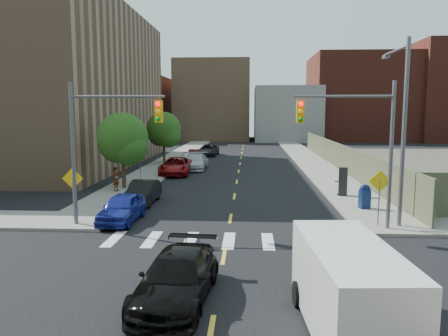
# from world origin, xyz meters

# --- Properties ---
(ground) EXTENTS (160.00, 160.00, 0.00)m
(ground) POSITION_xyz_m (0.00, 0.00, 0.00)
(ground) COLOR black
(ground) RESTS_ON ground
(sidewalk_nw) EXTENTS (3.50, 73.00, 0.15)m
(sidewalk_nw) POSITION_xyz_m (-7.75, 41.50, 0.07)
(sidewalk_nw) COLOR gray
(sidewalk_nw) RESTS_ON ground
(sidewalk_ne) EXTENTS (3.50, 73.00, 0.15)m
(sidewalk_ne) POSITION_xyz_m (7.75, 41.50, 0.07)
(sidewalk_ne) COLOR gray
(sidewalk_ne) RESTS_ON ground
(fence_north) EXTENTS (0.12, 44.00, 2.50)m
(fence_north) POSITION_xyz_m (9.60, 28.00, 1.25)
(fence_north) COLOR #525B40
(fence_north) RESTS_ON ground
(building_nw) EXTENTS (22.00, 30.00, 16.00)m
(building_nw) POSITION_xyz_m (-22.00, 30.00, 8.00)
(building_nw) COLOR #8C6B4C
(building_nw) RESTS_ON ground
(bg_bldg_west) EXTENTS (14.00, 18.00, 12.00)m
(bg_bldg_west) POSITION_xyz_m (-22.00, 70.00, 6.00)
(bg_bldg_west) COLOR #592319
(bg_bldg_west) RESTS_ON ground
(bg_bldg_midwest) EXTENTS (14.00, 16.00, 15.00)m
(bg_bldg_midwest) POSITION_xyz_m (-6.00, 72.00, 7.50)
(bg_bldg_midwest) COLOR #8C6B4C
(bg_bldg_midwest) RESTS_ON ground
(bg_bldg_center) EXTENTS (12.00, 16.00, 10.00)m
(bg_bldg_center) POSITION_xyz_m (8.00, 70.00, 5.00)
(bg_bldg_center) COLOR gray
(bg_bldg_center) RESTS_ON ground
(bg_bldg_east) EXTENTS (18.00, 18.00, 16.00)m
(bg_bldg_east) POSITION_xyz_m (22.00, 72.00, 8.00)
(bg_bldg_east) COLOR #592319
(bg_bldg_east) RESTS_ON ground
(signal_nw) EXTENTS (4.59, 0.30, 7.00)m
(signal_nw) POSITION_xyz_m (-5.98, 6.00, 4.53)
(signal_nw) COLOR #59595E
(signal_nw) RESTS_ON ground
(signal_ne) EXTENTS (4.59, 0.30, 7.00)m
(signal_ne) POSITION_xyz_m (5.98, 6.00, 4.53)
(signal_ne) COLOR #59595E
(signal_ne) RESTS_ON ground
(streetlight_ne) EXTENTS (0.25, 3.70, 9.00)m
(streetlight_ne) POSITION_xyz_m (8.20, 6.90, 5.22)
(streetlight_ne) COLOR #59595E
(streetlight_ne) RESTS_ON ground
(warn_sign_nw) EXTENTS (1.06, 0.06, 2.83)m
(warn_sign_nw) POSITION_xyz_m (-7.80, 6.50, 1.99)
(warn_sign_nw) COLOR #59595E
(warn_sign_nw) RESTS_ON ground
(warn_sign_ne) EXTENTS (1.06, 0.06, 2.83)m
(warn_sign_ne) POSITION_xyz_m (7.20, 6.50, 1.99)
(warn_sign_ne) COLOR #59595E
(warn_sign_ne) RESTS_ON ground
(warn_sign_midwest) EXTENTS (1.06, 0.06, 2.83)m
(warn_sign_midwest) POSITION_xyz_m (-7.80, 20.00, 1.99)
(warn_sign_midwest) COLOR #59595E
(warn_sign_midwest) RESTS_ON ground
(tree_west_near) EXTENTS (3.66, 3.64, 5.52)m
(tree_west_near) POSITION_xyz_m (-8.00, 16.05, 3.48)
(tree_west_near) COLOR #332114
(tree_west_near) RESTS_ON ground
(tree_west_far) EXTENTS (3.66, 3.64, 5.52)m
(tree_west_far) POSITION_xyz_m (-8.00, 31.05, 3.48)
(tree_west_far) COLOR #332114
(tree_west_far) RESTS_ON ground
(parked_car_blue) EXTENTS (1.80, 4.26, 1.44)m
(parked_car_blue) POSITION_xyz_m (-5.50, 7.00, 0.72)
(parked_car_blue) COLOR navy
(parked_car_blue) RESTS_ON ground
(parked_car_black) EXTENTS (1.53, 4.24, 1.39)m
(parked_car_black) POSITION_xyz_m (-5.50, 11.39, 0.69)
(parked_car_black) COLOR black
(parked_car_black) RESTS_ON ground
(parked_car_red) EXTENTS (2.59, 5.50, 1.52)m
(parked_car_red) POSITION_xyz_m (-5.50, 23.59, 0.76)
(parked_car_red) COLOR maroon
(parked_car_red) RESTS_ON ground
(parked_car_silver) EXTENTS (2.26, 5.33, 1.53)m
(parked_car_silver) POSITION_xyz_m (-4.20, 27.06, 0.77)
(parked_car_silver) COLOR #B0B2B8
(parked_car_silver) RESTS_ON ground
(parked_car_white) EXTENTS (2.09, 4.51, 1.50)m
(parked_car_white) POSITION_xyz_m (-5.27, 29.71, 0.75)
(parked_car_white) COLOR silver
(parked_car_white) RESTS_ON ground
(parked_car_maroon) EXTENTS (1.31, 3.73, 1.23)m
(parked_car_maroon) POSITION_xyz_m (-5.28, 34.87, 0.61)
(parked_car_maroon) COLOR #3C0C0E
(parked_car_maroon) RESTS_ON ground
(parked_car_grey) EXTENTS (2.60, 5.20, 1.41)m
(parked_car_grey) POSITION_xyz_m (-4.20, 40.25, 0.71)
(parked_car_grey) COLOR black
(parked_car_grey) RESTS_ON ground
(black_sedan) EXTENTS (2.40, 5.06, 1.43)m
(black_sedan) POSITION_xyz_m (-1.16, -2.13, 0.71)
(black_sedan) COLOR black
(black_sedan) RESTS_ON ground
(cargo_van) EXTENTS (2.42, 5.26, 2.35)m
(cargo_van) POSITION_xyz_m (3.46, -3.69, 1.24)
(cargo_van) COLOR white
(cargo_van) RESTS_ON ground
(mailbox) EXTENTS (0.65, 0.55, 1.37)m
(mailbox) POSITION_xyz_m (7.50, 10.18, 0.81)
(mailbox) COLOR #0D1E50
(mailbox) RESTS_ON sidewalk_ne
(payphone) EXTENTS (0.62, 0.54, 1.85)m
(payphone) POSITION_xyz_m (7.07, 13.96, 1.07)
(payphone) COLOR black
(payphone) RESTS_ON sidewalk_ne
(pedestrian_west) EXTENTS (0.51, 0.67, 1.66)m
(pedestrian_west) POSITION_xyz_m (-8.13, 14.63, 0.98)
(pedestrian_west) COLOR gray
(pedestrian_west) RESTS_ON sidewalk_nw
(pedestrian_east) EXTENTS (0.95, 0.82, 1.69)m
(pedestrian_east) POSITION_xyz_m (6.95, 14.12, 0.99)
(pedestrian_east) COLOR gray
(pedestrian_east) RESTS_ON sidewalk_ne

